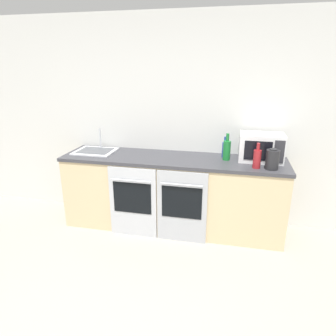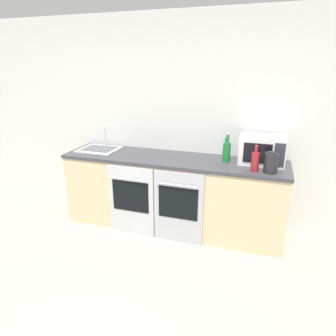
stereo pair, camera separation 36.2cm
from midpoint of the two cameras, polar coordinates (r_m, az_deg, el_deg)
The scene contains 10 objects.
wall_back at distance 3.87m, azimuth 5.21°, elevation 8.71°, with size 10.00×0.06×2.60m.
counter_back at distance 3.78m, azimuth 3.59°, elevation -4.77°, with size 2.71×0.67×0.92m.
oven_left at distance 3.62m, azimuth -4.18°, elevation -6.27°, with size 0.58×0.06×0.87m.
oven_right at distance 3.45m, azimuth 5.00°, elevation -7.57°, with size 0.58×0.06×0.87m.
microwave at distance 3.57m, azimuth 20.33°, elevation 3.21°, with size 0.50×0.33×0.32m.
bottle_green at distance 3.54m, azimuth 14.03°, elevation 3.07°, with size 0.09×0.09×0.32m.
bottle_red at distance 3.31m, azimuth 19.33°, elevation 1.21°, with size 0.08×0.08×0.28m.
bottle_blue at distance 3.65m, azimuth 13.69°, elevation 3.17°, with size 0.06×0.06×0.25m.
kettle at distance 3.31m, azimuth 22.03°, elevation 0.90°, with size 0.14×0.14×0.22m.
sink at distance 4.03m, azimuth -10.44°, elevation 3.61°, with size 0.50×0.43×0.27m.
Camera 2 is at (1.04, -1.16, 1.97)m, focal length 32.00 mm.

